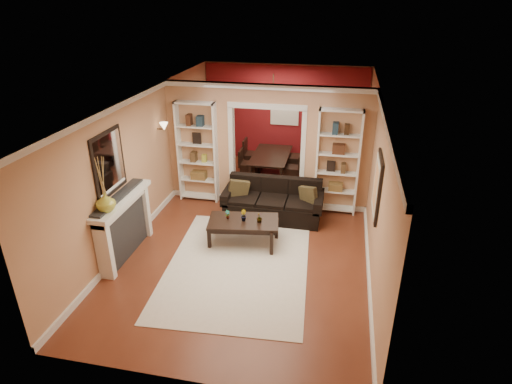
% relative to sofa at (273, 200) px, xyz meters
% --- Properties ---
extents(floor, '(8.00, 8.00, 0.00)m').
position_rel_sofa_xyz_m(floor, '(-0.27, -0.45, -0.41)').
color(floor, brown).
rests_on(floor, ground).
extents(ceiling, '(8.00, 8.00, 0.00)m').
position_rel_sofa_xyz_m(ceiling, '(-0.27, -0.45, 2.29)').
color(ceiling, white).
rests_on(ceiling, ground).
extents(wall_back, '(8.00, 0.00, 8.00)m').
position_rel_sofa_xyz_m(wall_back, '(-0.27, 3.55, 0.94)').
color(wall_back, tan).
rests_on(wall_back, ground).
extents(wall_front, '(8.00, 0.00, 8.00)m').
position_rel_sofa_xyz_m(wall_front, '(-0.27, -4.45, 0.94)').
color(wall_front, tan).
rests_on(wall_front, ground).
extents(wall_left, '(0.00, 8.00, 8.00)m').
position_rel_sofa_xyz_m(wall_left, '(-2.52, -0.45, 0.94)').
color(wall_left, tan).
rests_on(wall_left, ground).
extents(wall_right, '(0.00, 8.00, 8.00)m').
position_rel_sofa_xyz_m(wall_right, '(1.98, -0.45, 0.94)').
color(wall_right, tan).
rests_on(wall_right, ground).
extents(partition_wall, '(4.50, 0.15, 2.70)m').
position_rel_sofa_xyz_m(partition_wall, '(-0.27, 0.75, 0.94)').
color(partition_wall, tan).
rests_on(partition_wall, floor).
extents(red_back_panel, '(4.44, 0.04, 2.64)m').
position_rel_sofa_xyz_m(red_back_panel, '(-0.27, 3.52, 0.91)').
color(red_back_panel, maroon).
rests_on(red_back_panel, floor).
extents(dining_window, '(0.78, 0.03, 0.98)m').
position_rel_sofa_xyz_m(dining_window, '(-0.27, 3.48, 1.14)').
color(dining_window, '#8CA5CC').
rests_on(dining_window, wall_back).
extents(area_rug, '(2.65, 3.57, 0.01)m').
position_rel_sofa_xyz_m(area_rug, '(-0.31, -1.90, -0.41)').
color(area_rug, silver).
rests_on(area_rug, floor).
extents(sofa, '(2.10, 0.91, 0.82)m').
position_rel_sofa_xyz_m(sofa, '(0.00, 0.00, 0.00)').
color(sofa, black).
rests_on(sofa, floor).
extents(pillow_left, '(0.43, 0.29, 0.42)m').
position_rel_sofa_xyz_m(pillow_left, '(-0.75, -0.02, 0.20)').
color(pillow_left, '#4F4122').
rests_on(pillow_left, sofa).
extents(pillow_right, '(0.39, 0.31, 0.39)m').
position_rel_sofa_xyz_m(pillow_right, '(0.75, -0.02, 0.19)').
color(pillow_right, '#4F4122').
rests_on(pillow_right, sofa).
extents(coffee_table, '(1.40, 0.90, 0.50)m').
position_rel_sofa_xyz_m(coffee_table, '(-0.38, -1.14, -0.16)').
color(coffee_table, black).
rests_on(coffee_table, floor).
extents(plant_left, '(0.11, 0.12, 0.18)m').
position_rel_sofa_xyz_m(plant_left, '(-0.68, -1.14, 0.18)').
color(plant_left, '#336626').
rests_on(plant_left, coffee_table).
extents(plant_center, '(0.15, 0.15, 0.21)m').
position_rel_sofa_xyz_m(plant_center, '(-0.38, -1.14, 0.19)').
color(plant_center, '#336626').
rests_on(plant_center, coffee_table).
extents(plant_right, '(0.15, 0.15, 0.19)m').
position_rel_sofa_xyz_m(plant_right, '(-0.07, -1.14, 0.18)').
color(plant_right, '#336626').
rests_on(plant_right, coffee_table).
extents(bookshelf_left, '(0.90, 0.30, 2.30)m').
position_rel_sofa_xyz_m(bookshelf_left, '(-1.82, 0.58, 0.74)').
color(bookshelf_left, white).
rests_on(bookshelf_left, floor).
extents(bookshelf_right, '(0.90, 0.30, 2.30)m').
position_rel_sofa_xyz_m(bookshelf_right, '(1.28, 0.58, 0.74)').
color(bookshelf_right, white).
rests_on(bookshelf_right, floor).
extents(fireplace, '(0.32, 1.70, 1.16)m').
position_rel_sofa_xyz_m(fireplace, '(-2.36, -1.95, 0.17)').
color(fireplace, white).
rests_on(fireplace, floor).
extents(vase, '(0.40, 0.40, 0.33)m').
position_rel_sofa_xyz_m(vase, '(-2.36, -2.44, 0.91)').
color(vase, '#A7AA37').
rests_on(vase, fireplace).
extents(mirror, '(0.03, 0.95, 1.10)m').
position_rel_sofa_xyz_m(mirror, '(-2.50, -1.95, 1.39)').
color(mirror, silver).
rests_on(mirror, wall_left).
extents(wall_sconce, '(0.18, 0.18, 0.22)m').
position_rel_sofa_xyz_m(wall_sconce, '(-2.42, 0.10, 1.42)').
color(wall_sconce, '#FFE0A5').
rests_on(wall_sconce, wall_left).
extents(framed_art, '(0.04, 0.85, 1.05)m').
position_rel_sofa_xyz_m(framed_art, '(1.94, -1.45, 1.14)').
color(framed_art, black).
rests_on(framed_art, wall_right).
extents(dining_table, '(1.68, 0.94, 0.59)m').
position_rel_sofa_xyz_m(dining_table, '(-0.41, 2.28, -0.12)').
color(dining_table, black).
rests_on(dining_table, floor).
extents(dining_chair_nw, '(0.45, 0.45, 0.80)m').
position_rel_sofa_xyz_m(dining_chair_nw, '(-0.96, 1.98, -0.01)').
color(dining_chair_nw, black).
rests_on(dining_chair_nw, floor).
extents(dining_chair_ne, '(0.45, 0.45, 0.77)m').
position_rel_sofa_xyz_m(dining_chair_ne, '(0.14, 1.98, -0.03)').
color(dining_chair_ne, black).
rests_on(dining_chair_ne, floor).
extents(dining_chair_sw, '(0.56, 0.56, 0.89)m').
position_rel_sofa_xyz_m(dining_chair_sw, '(-0.96, 2.58, 0.03)').
color(dining_chair_sw, black).
rests_on(dining_chair_sw, floor).
extents(dining_chair_se, '(0.48, 0.48, 0.92)m').
position_rel_sofa_xyz_m(dining_chair_se, '(0.14, 2.58, 0.05)').
color(dining_chair_se, black).
rests_on(dining_chair_se, floor).
extents(chandelier, '(0.50, 0.50, 0.30)m').
position_rel_sofa_xyz_m(chandelier, '(-0.27, 2.25, 1.61)').
color(chandelier, '#3D2C1B').
rests_on(chandelier, ceiling).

